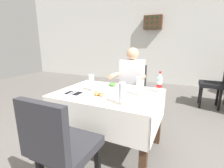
% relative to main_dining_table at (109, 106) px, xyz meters
% --- Properties ---
extents(ground_plane, '(11.00, 11.00, 0.00)m').
position_rel_main_dining_table_xyz_m(ground_plane, '(0.06, -0.18, -0.59)').
color(ground_plane, '#66605B').
extents(back_wall, '(11.00, 0.12, 3.16)m').
position_rel_main_dining_table_xyz_m(back_wall, '(0.06, 3.96, 0.99)').
color(back_wall, silver).
rests_on(back_wall, ground).
extents(main_dining_table, '(1.21, 0.89, 0.76)m').
position_rel_main_dining_table_xyz_m(main_dining_table, '(0.00, 0.00, 0.00)').
color(main_dining_table, white).
rests_on(main_dining_table, ground).
extents(chair_far_diner_seat, '(0.44, 0.50, 0.97)m').
position_rel_main_dining_table_xyz_m(chair_far_diner_seat, '(0.00, 0.84, -0.03)').
color(chair_far_diner_seat, '#2D2D33').
rests_on(chair_far_diner_seat, ground).
extents(chair_near_camera_side, '(0.44, 0.50, 0.97)m').
position_rel_main_dining_table_xyz_m(chair_near_camera_side, '(0.00, -0.84, -0.03)').
color(chair_near_camera_side, '#2D2D33').
rests_on(chair_near_camera_side, ground).
extents(seated_diner_far, '(0.50, 0.46, 1.26)m').
position_rel_main_dining_table_xyz_m(seated_diner_far, '(0.03, 0.73, 0.12)').
color(seated_diner_far, '#282D42').
rests_on(seated_diner_far, ground).
extents(plate_near_camera, '(0.25, 0.25, 0.07)m').
position_rel_main_dining_table_xyz_m(plate_near_camera, '(-0.02, -0.20, 0.19)').
color(plate_near_camera, white).
rests_on(plate_near_camera, main_dining_table).
extents(plate_far_diner, '(0.25, 0.25, 0.06)m').
position_rel_main_dining_table_xyz_m(plate_far_diner, '(-0.05, 0.24, 0.19)').
color(plate_far_diner, white).
rests_on(plate_far_diner, main_dining_table).
extents(beer_glass_left, '(0.07, 0.07, 0.22)m').
position_rel_main_dining_table_xyz_m(beer_glass_left, '(0.30, -0.31, 0.28)').
color(beer_glass_left, white).
rests_on(beer_glass_left, main_dining_table).
extents(beer_glass_middle, '(0.07, 0.07, 0.21)m').
position_rel_main_dining_table_xyz_m(beer_glass_middle, '(0.35, 0.05, 0.28)').
color(beer_glass_middle, white).
rests_on(beer_glass_middle, main_dining_table).
extents(beer_glass_right, '(0.07, 0.07, 0.20)m').
position_rel_main_dining_table_xyz_m(beer_glass_right, '(-0.22, -0.03, 0.27)').
color(beer_glass_right, white).
rests_on(beer_glass_right, main_dining_table).
extents(cola_bottle_primary, '(0.07, 0.07, 0.25)m').
position_rel_main_dining_table_xyz_m(cola_bottle_primary, '(0.54, 0.27, 0.28)').
color(cola_bottle_primary, silver).
rests_on(cola_bottle_primary, main_dining_table).
extents(napkin_cutlery_set, '(0.18, 0.19, 0.01)m').
position_rel_main_dining_table_xyz_m(napkin_cutlery_set, '(-0.35, -0.21, 0.17)').
color(napkin_cutlery_set, black).
rests_on(napkin_cutlery_set, main_dining_table).
extents(background_chair_left, '(0.50, 0.44, 0.97)m').
position_rel_main_dining_table_xyz_m(background_chair_left, '(1.39, 2.17, -0.03)').
color(background_chair_left, black).
rests_on(background_chair_left, ground).
extents(wall_bottle_rack, '(0.56, 0.21, 0.42)m').
position_rel_main_dining_table_xyz_m(wall_bottle_rack, '(-0.32, 3.80, 1.35)').
color(wall_bottle_rack, '#472D1E').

